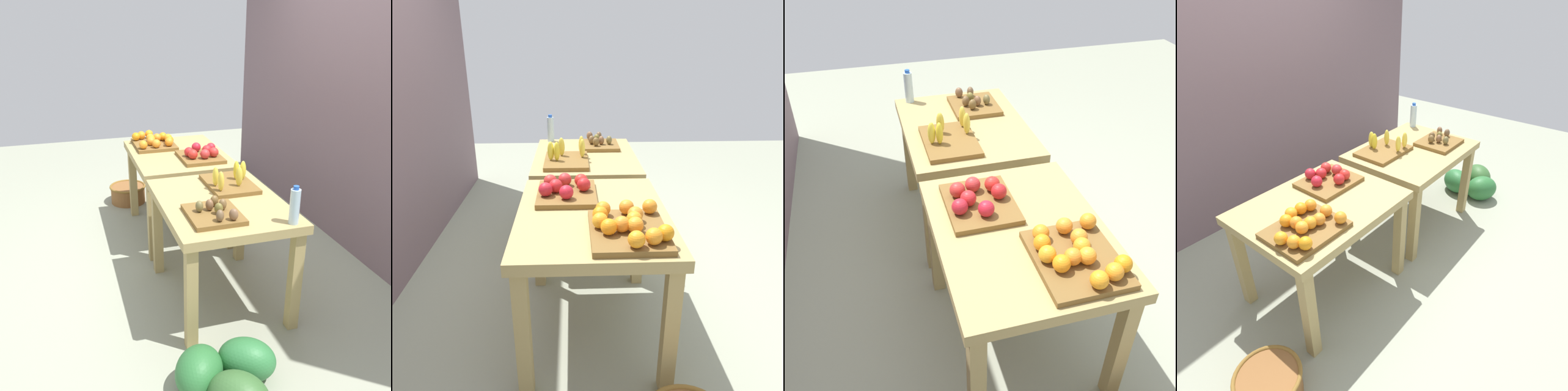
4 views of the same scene
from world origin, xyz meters
TOP-DOWN VIEW (x-y plane):
  - ground_plane at (0.00, 0.00)m, footprint 8.00×8.00m
  - back_wall at (0.00, 1.35)m, footprint 4.40×0.12m
  - display_table_left at (-0.56, 0.00)m, footprint 1.04×0.80m
  - display_table_right at (0.56, 0.00)m, footprint 1.04×0.80m
  - orange_bin at (-0.82, -0.15)m, footprint 0.44×0.38m
  - apple_bin at (-0.33, 0.14)m, footprint 0.40×0.34m
  - banana_crate at (0.34, 0.15)m, footprint 0.44×0.32m
  - kiwi_bin at (0.80, -0.13)m, footprint 0.36×0.32m
  - water_bottle at (1.02, 0.30)m, footprint 0.06×0.06m
  - watermelon_pile at (1.43, -0.26)m, footprint 0.64×0.68m
  - wicker_basket at (-1.36, -0.35)m, footprint 0.38×0.38m

SIDE VIEW (x-z plane):
  - ground_plane at x=0.00m, z-range 0.00..0.00m
  - wicker_basket at x=-1.36m, z-range 0.01..0.20m
  - watermelon_pile at x=1.43m, z-range 0.00..0.25m
  - display_table_left at x=-0.56m, z-range 0.27..1.03m
  - display_table_right at x=0.56m, z-range 0.27..1.03m
  - kiwi_bin at x=0.80m, z-range 0.74..0.84m
  - banana_crate at x=0.34m, z-range 0.71..0.88m
  - apple_bin at x=-0.33m, z-range 0.74..0.85m
  - orange_bin at x=-0.82m, z-range 0.75..0.86m
  - water_bottle at x=1.02m, z-range 0.75..0.99m
  - back_wall at x=0.00m, z-range 0.00..3.00m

